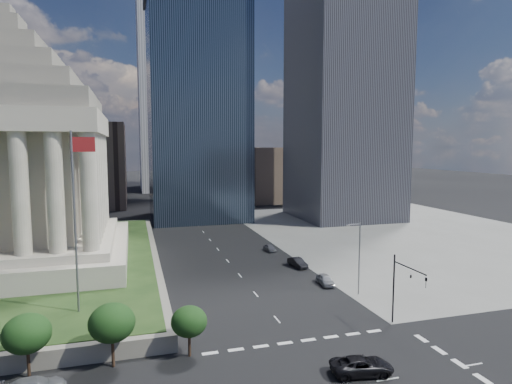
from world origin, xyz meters
name	(u,v)px	position (x,y,z in m)	size (l,w,h in m)	color
ground	(189,215)	(0.00, 100.00, 0.00)	(500.00, 500.00, 0.00)	black
sidewalk_ne	(406,233)	(46.00, 60.00, 0.01)	(68.00, 90.00, 0.03)	slate
war_memorial	(7,139)	(-34.00, 48.00, 21.40)	(34.00, 34.00, 39.00)	gray
flagpole	(76,212)	(-21.83, 24.00, 13.11)	(2.52, 0.24, 20.00)	slate
midrise_glass	(197,112)	(2.00, 95.00, 30.00)	(26.00, 26.00, 60.00)	black
highrise_ne	(345,39)	(42.00, 85.00, 50.00)	(26.00, 28.00, 100.00)	black
building_filler_ne	(263,174)	(32.00, 130.00, 10.00)	(20.00, 30.00, 20.00)	brown
building_filler_nw	(89,165)	(-30.00, 130.00, 14.00)	(24.00, 30.00, 28.00)	brown
traffic_signal_ne	(404,283)	(12.50, 13.70, 5.25)	(0.30, 5.74, 8.00)	black
street_lamp_north	(358,254)	(13.33, 25.00, 5.66)	(2.13, 0.22, 10.00)	slate
pickup_truck	(362,366)	(3.29, 6.43, 0.78)	(5.60, 2.58, 1.56)	black
parked_sedan_near	(325,280)	(10.96, 30.08, 0.75)	(1.77, 4.41, 1.50)	gray
parked_sedan_mid	(298,263)	(10.50, 39.91, 0.75)	(4.58, 1.60, 1.51)	black
parked_sedan_far	(270,248)	(9.44, 51.68, 0.66)	(3.85, 1.55, 1.31)	slate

